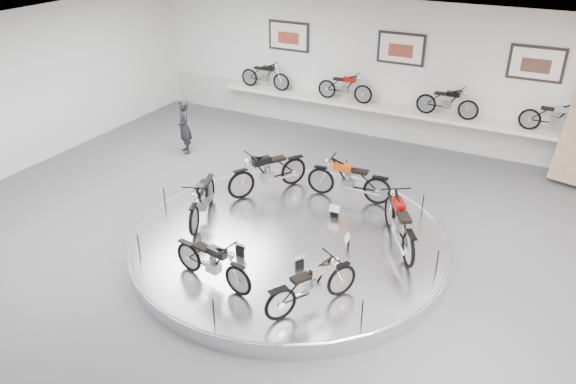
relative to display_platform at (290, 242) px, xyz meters
The scene contains 21 objects.
floor 0.34m from the display_platform, 90.00° to the right, with size 16.00×16.00×0.00m, color #515153.
ceiling 3.86m from the display_platform, 90.00° to the right, with size 16.00×16.00×0.00m, color white.
wall_back 6.95m from the display_platform, 90.00° to the left, with size 16.00×16.00×0.00m, color silver.
dado_band 6.69m from the display_platform, 90.00° to the left, with size 15.68×0.04×1.10m, color #BCBCBA.
display_platform is the anchor object (origin of this frame).
platform_rim 0.12m from the display_platform, ahead, with size 6.40×6.40×0.10m, color #B2B2BA.
shelf 6.46m from the display_platform, 90.00° to the left, with size 11.00×0.55×0.10m, color silver.
poster_left 7.94m from the display_platform, 117.72° to the left, with size 1.35×0.06×0.88m, color white.
poster_center 7.13m from the display_platform, 90.00° to the left, with size 1.35×0.06×0.88m, color white.
poster_right 7.94m from the display_platform, 62.28° to the left, with size 1.35×0.06×0.88m, color white.
shelf_bike_a 7.76m from the display_platform, 123.27° to the left, with size 1.22×0.42×0.73m, color black, non-canonical shape.
shelf_bike_b 6.69m from the display_platform, 103.19° to the left, with size 1.22×0.42×0.73m, color #840805, non-canonical shape.
shelf_bike_c 6.69m from the display_platform, 76.81° to the left, with size 1.22×0.42×0.73m, color black, non-canonical shape.
shelf_bike_d 7.76m from the display_platform, 56.73° to the left, with size 1.22×0.42×0.73m, color #B2B1B5, non-canonical shape.
bike_a 2.24m from the display_platform, 18.31° to the left, with size 1.76×0.62×1.03m, color #840805, non-canonical shape.
bike_b 2.16m from the display_platform, 77.86° to the left, with size 1.66×0.59×0.98m, color #CF420D, non-canonical shape.
bike_c 2.13m from the display_platform, 131.93° to the left, with size 1.74×0.61×1.02m, color black, non-canonical shape.
bike_d 2.06m from the display_platform, behind, with size 1.62×0.57×0.95m, color black, non-canonical shape.
bike_e 2.15m from the display_platform, 103.31° to the right, with size 1.49×0.52×0.87m, color black, non-canonical shape.
bike_f 2.35m from the display_platform, 53.48° to the right, with size 1.52×0.54×0.89m, color #B2B1B5, non-canonical shape.
visitor 5.78m from the display_platform, 148.04° to the left, with size 0.56×0.37×1.53m, color black.
Camera 1 is at (4.44, -8.29, 6.29)m, focal length 35.00 mm.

